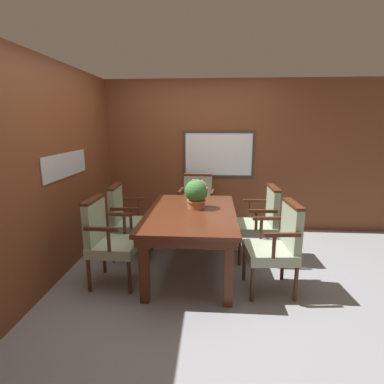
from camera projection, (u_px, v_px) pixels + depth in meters
name	position (u px, v px, depth m)	size (l,w,h in m)	color
ground_plane	(192.00, 274.00, 3.60)	(14.00, 14.00, 0.00)	gray
wall_back	(200.00, 157.00, 4.96)	(7.20, 0.08, 2.45)	brown
wall_left	(57.00, 172.00, 3.43)	(0.08, 7.20, 2.45)	brown
dining_table	(191.00, 219.00, 3.55)	(1.04, 1.62, 0.75)	#4C2314
chair_left_near	(107.00, 237.00, 3.29)	(0.52, 0.55, 0.98)	#472314
chair_left_far	(126.00, 218.00, 3.98)	(0.53, 0.56, 0.98)	#472314
chair_right_near	(278.00, 243.00, 3.14)	(0.54, 0.57, 0.98)	#472314
chair_right_far	(262.00, 220.00, 3.90)	(0.52, 0.55, 0.98)	#472314
chair_head_far	(197.00, 202.00, 4.75)	(0.57, 0.54, 0.98)	#472314
potted_plant	(196.00, 193.00, 3.63)	(0.28, 0.28, 0.36)	#B2603D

